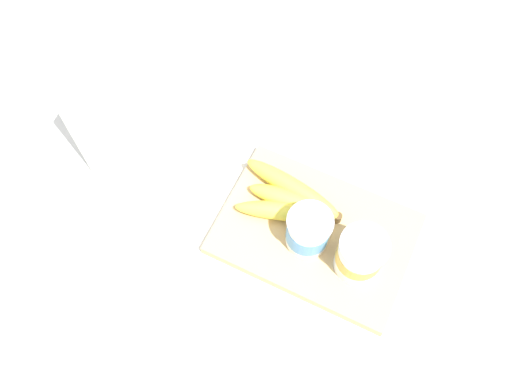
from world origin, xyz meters
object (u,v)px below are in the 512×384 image
Objects in this scene: cereal_box at (133,130)px; yogurt_cup_back at (308,231)px; cutting_board at (315,234)px; yogurt_cup_front at (360,255)px; banana_bunch at (291,199)px.

yogurt_cup_back is at bearing 174.47° from cereal_box.
cereal_box is 0.32m from yogurt_cup_back.
yogurt_cup_back reaches higher than cutting_board.
yogurt_cup_front is (-0.39, 0.01, -0.08)m from cereal_box.
banana_bunch reaches higher than cutting_board.
cereal_box is at bearing 3.37° from cutting_board.
cereal_box is at bearing -0.94° from yogurt_cup_front.
yogurt_cup_front is at bearing 174.06° from cereal_box.
yogurt_cup_back is at bearing 135.52° from banana_bunch.
yogurt_cup_front is at bearing 162.66° from cutting_board.
yogurt_cup_back is at bearing 69.42° from cutting_board.
banana_bunch is at bearing -25.87° from cutting_board.
cutting_board is 1.66× the size of banana_bunch.
cutting_board is 0.10m from yogurt_cup_front.
cutting_board is at bearing -110.58° from yogurt_cup_back.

